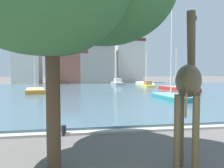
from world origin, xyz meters
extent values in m
cube|color=#476675|center=(0.00, 28.71, 0.12)|extent=(79.29, 43.25, 0.25)
cube|color=#ADA89E|center=(0.00, 6.84, 0.06)|extent=(79.29, 0.50, 0.12)
cylinder|color=#4C4228|center=(1.56, 2.70, 1.21)|extent=(0.18, 0.18, 2.42)
cylinder|color=#4C4228|center=(1.95, 2.46, 1.21)|extent=(0.18, 0.18, 2.42)
cylinder|color=#4C4228|center=(0.91, 1.67, 1.21)|extent=(0.18, 0.18, 2.42)
cylinder|color=#4C4228|center=(1.30, 1.43, 1.21)|extent=(0.18, 0.18, 2.42)
ellipsoid|color=#4C4228|center=(1.43, 2.06, 2.77)|extent=(1.59, 1.96, 0.92)
cylinder|color=#4C4228|center=(2.05, 3.06, 3.92)|extent=(0.90, 1.21, 2.07)
ellipsoid|color=#4C4228|center=(2.33, 3.49, 4.90)|extent=(0.57, 0.65, 0.31)
cone|color=#4C4228|center=(2.26, 3.54, 5.14)|extent=(0.07, 0.07, 0.18)
cone|color=#4C4228|center=(2.39, 3.45, 5.14)|extent=(0.07, 0.07, 0.18)
cylinder|color=#4C4228|center=(0.96, 1.31, 2.38)|extent=(0.18, 0.25, 0.98)
cube|color=red|center=(13.49, 26.76, 0.38)|extent=(3.47, 7.74, 0.76)
ellipsoid|color=red|center=(12.71, 30.25, 0.38)|extent=(2.22, 2.93, 0.73)
cube|color=#C7716E|center=(13.49, 26.76, 0.79)|extent=(3.40, 7.59, 0.06)
cylinder|color=silver|center=(13.37, 27.31, 3.79)|extent=(0.12, 0.12, 6.06)
cylinder|color=silver|center=(13.65, 26.03, 1.66)|extent=(0.65, 2.58, 0.08)
cube|color=gold|center=(11.82, 36.37, 0.29)|extent=(1.86, 5.21, 0.57)
ellipsoid|color=gold|center=(11.93, 38.81, 0.29)|extent=(1.55, 1.86, 0.54)
cube|color=#DFCD77|center=(11.82, 36.37, 0.60)|extent=(1.82, 5.11, 0.06)
cube|color=#9E7047|center=(11.81, 35.98, 1.00)|extent=(1.22, 1.85, 0.75)
cylinder|color=silver|center=(11.84, 36.75, 3.71)|extent=(0.12, 0.12, 6.28)
cylinder|color=silver|center=(11.80, 35.86, 1.47)|extent=(0.16, 1.80, 0.08)
cube|color=teal|center=(7.86, 16.67, 0.34)|extent=(2.73, 5.60, 0.69)
ellipsoid|color=teal|center=(7.66, 19.24, 0.34)|extent=(2.22, 2.06, 0.66)
cube|color=#6EA5A8|center=(7.86, 16.67, 0.72)|extent=(2.67, 5.49, 0.06)
cylinder|color=silver|center=(7.83, 17.07, 5.11)|extent=(0.12, 0.12, 8.84)
cylinder|color=silver|center=(7.90, 16.13, 1.59)|extent=(0.23, 1.90, 0.08)
cube|color=white|center=(13.79, 43.89, 0.36)|extent=(2.16, 8.50, 0.71)
ellipsoid|color=white|center=(13.74, 39.86, 0.36)|extent=(1.89, 2.99, 0.68)
cube|color=silver|center=(13.79, 43.89, 0.74)|extent=(2.12, 8.33, 0.06)
cylinder|color=silver|center=(13.78, 43.25, 5.10)|extent=(0.12, 0.12, 8.78)
cylinder|color=silver|center=(13.80, 44.74, 1.61)|extent=(0.12, 2.97, 0.08)
cube|color=#939399|center=(7.18, 43.07, 0.39)|extent=(1.97, 6.36, 0.79)
ellipsoid|color=#939399|center=(7.13, 46.08, 0.39)|extent=(1.71, 2.25, 0.75)
cube|color=#B1B1B5|center=(7.18, 43.07, 0.82)|extent=(1.93, 6.24, 0.06)
cube|color=silver|center=(7.19, 42.60, 1.26)|extent=(1.34, 2.24, 0.83)
cylinder|color=silver|center=(7.17, 43.55, 3.80)|extent=(0.12, 0.12, 6.02)
cylinder|color=silver|center=(7.19, 42.44, 1.69)|extent=(0.12, 2.22, 0.08)
cube|color=orange|center=(-7.36, 27.18, 0.36)|extent=(3.38, 6.08, 0.71)
ellipsoid|color=orange|center=(-7.86, 29.86, 0.36)|extent=(2.46, 2.37, 0.68)
cube|color=#E2A56E|center=(-7.36, 27.18, 0.74)|extent=(3.31, 5.96, 0.06)
cylinder|color=silver|center=(-7.44, 27.60, 3.27)|extent=(0.12, 0.12, 5.12)
cylinder|color=silver|center=(-7.25, 26.61, 1.61)|extent=(0.45, 1.99, 0.08)
cylinder|color=brown|center=(-2.43, 3.18, 1.96)|extent=(0.44, 0.44, 3.92)
ellipsoid|color=#336B38|center=(-2.43, 3.18, 4.94)|extent=(3.89, 3.89, 2.92)
ellipsoid|color=#336B38|center=(-2.74, 4.76, 5.47)|extent=(4.30, 4.30, 3.23)
cylinder|color=#232326|center=(-2.34, 6.69, 0.25)|extent=(0.24, 0.24, 0.50)
cube|color=beige|center=(-13.75, 52.70, 5.99)|extent=(6.21, 6.19, 11.98)
cube|color=brown|center=(-13.75, 52.70, 12.38)|extent=(6.33, 6.31, 0.80)
cube|color=#8E5142|center=(-3.03, 54.28, 3.89)|extent=(8.30, 7.21, 7.78)
cube|color=brown|center=(-3.03, 54.28, 8.18)|extent=(8.47, 7.35, 0.80)
cube|color=gray|center=(3.61, 53.74, 5.32)|extent=(8.70, 6.26, 10.63)
cube|color=#42424C|center=(3.61, 53.74, 11.03)|extent=(8.87, 6.38, 0.80)
cube|color=beige|center=(13.21, 55.94, 5.80)|extent=(7.63, 5.07, 11.61)
cube|color=#51281E|center=(13.21, 55.94, 12.01)|extent=(7.78, 5.17, 0.80)
camera|label=1|loc=(-1.71, -3.58, 3.00)|focal=34.41mm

